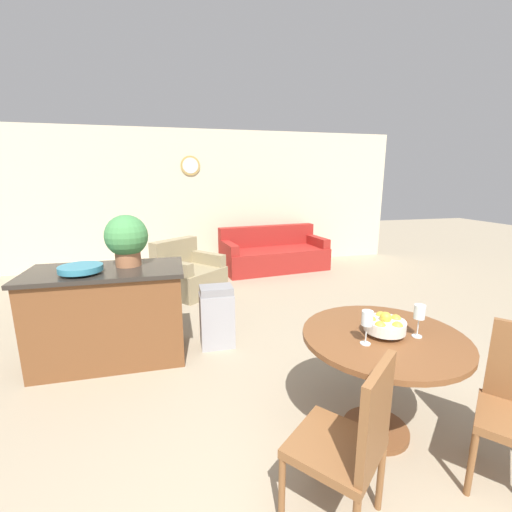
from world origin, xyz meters
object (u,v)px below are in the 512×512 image
object	(u,v)px
couch	(273,255)
fruit_bowl	(385,325)
teal_bowl	(81,269)
potted_plant	(127,238)
trash_bin	(217,317)
wine_glass_left	(367,320)
kitchen_island	(110,315)
wine_glass_right	(419,313)
dining_chair_near_left	(350,439)
armchair	(188,275)
dining_table	(382,358)

from	to	relation	value
couch	fruit_bowl	bearing A→B (deg)	-104.35
fruit_bowl	teal_bowl	size ratio (longest dim) A/B	0.71
potted_plant	trash_bin	world-z (taller)	potted_plant
wine_glass_left	teal_bowl	bearing A→B (deg)	142.68
kitchen_island	potted_plant	size ratio (longest dim) A/B	2.86
potted_plant	fruit_bowl	bearing A→B (deg)	-42.57
wine_glass_right	fruit_bowl	bearing A→B (deg)	159.10
dining_chair_near_left	potted_plant	distance (m)	2.59
couch	wine_glass_left	bearing A→B (deg)	-106.54
armchair	couch	bearing A→B (deg)	-9.30
fruit_bowl	wine_glass_right	world-z (taller)	wine_glass_right
dining_chair_near_left	trash_bin	size ratio (longest dim) A/B	1.42
dining_table	trash_bin	size ratio (longest dim) A/B	1.61
fruit_bowl	trash_bin	world-z (taller)	fruit_bowl
fruit_bowl	wine_glass_left	size ratio (longest dim) A/B	1.21
dining_table	teal_bowl	size ratio (longest dim) A/B	2.87
wine_glass_right	teal_bowl	xyz separation A→B (m)	(-2.34, 1.48, 0.06)
dining_table	wine_glass_left	size ratio (longest dim) A/B	4.87
potted_plant	trash_bin	xyz separation A→B (m)	(0.85, -0.06, -0.87)
dining_table	armchair	distance (m)	3.64
dining_chair_near_left	couch	distance (m)	5.18
dining_chair_near_left	teal_bowl	bearing A→B (deg)	89.30
teal_bowl	dining_chair_near_left	bearing A→B (deg)	-50.64
teal_bowl	armchair	bearing A→B (deg)	63.52
kitchen_island	wine_glass_left	bearing A→B (deg)	-42.30
dining_table	fruit_bowl	bearing A→B (deg)	167.28
fruit_bowl	couch	size ratio (longest dim) A/B	0.13
dining_chair_near_left	armchair	xyz separation A→B (m)	(-0.60, 4.00, -0.24)
dining_table	wine_glass_left	bearing A→B (deg)	-156.23
wine_glass_right	armchair	world-z (taller)	wine_glass_right
armchair	dining_table	bearing A→B (deg)	-112.61
kitchen_island	teal_bowl	world-z (taller)	teal_bowl
wine_glass_left	couch	bearing A→B (deg)	80.45
teal_bowl	kitchen_island	bearing A→B (deg)	34.44
wine_glass_left	teal_bowl	xyz separation A→B (m)	(-1.96, 1.49, 0.06)
dining_table	fruit_bowl	size ratio (longest dim) A/B	4.04
wine_glass_left	potted_plant	size ratio (longest dim) A/B	0.44
dining_chair_near_left	wine_glass_right	distance (m)	0.96
teal_bowl	armchair	distance (m)	2.38
teal_bowl	trash_bin	world-z (taller)	teal_bowl
dining_chair_near_left	potted_plant	size ratio (longest dim) A/B	1.90
fruit_bowl	dining_chair_near_left	bearing A→B (deg)	-134.11
potted_plant	kitchen_island	bearing A→B (deg)	-155.94
dining_table	trash_bin	world-z (taller)	dining_table
dining_table	kitchen_island	world-z (taller)	kitchen_island
fruit_bowl	teal_bowl	xyz separation A→B (m)	(-2.15, 1.41, 0.15)
kitchen_island	couch	bearing A→B (deg)	49.32
armchair	fruit_bowl	bearing A→B (deg)	-112.62
armchair	potted_plant	bearing A→B (deg)	-150.01
kitchen_island	potted_plant	world-z (taller)	potted_plant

